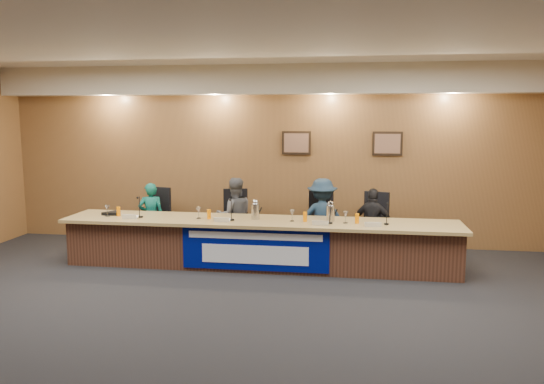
{
  "coord_description": "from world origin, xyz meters",
  "views": [
    {
      "loc": [
        1.39,
        -5.51,
        2.34
      ],
      "look_at": [
        0.18,
        2.52,
        1.16
      ],
      "focal_mm": 35.0,
      "sensor_mm": 36.0,
      "label": 1
    }
  ],
  "objects_px": {
    "dais_body": "(260,244)",
    "carafe_mid": "(255,211)",
    "banner": "(255,249)",
    "panelist_c": "(322,218)",
    "panelist_a": "(151,217)",
    "carafe_right": "(331,213)",
    "office_chair_b": "(236,225)",
    "speakerphone": "(112,213)",
    "office_chair_d": "(372,229)",
    "office_chair_c": "(322,227)",
    "office_chair_a": "(154,222)",
    "panelist_b": "(235,216)",
    "panelist_d": "(373,224)"
  },
  "relations": [
    {
      "from": "dais_body",
      "to": "carafe_mid",
      "type": "height_order",
      "value": "carafe_mid"
    },
    {
      "from": "banner",
      "to": "dais_body",
      "type": "bearing_deg",
      "value": 90.0
    },
    {
      "from": "panelist_c",
      "to": "panelist_a",
      "type": "bearing_deg",
      "value": -3.65
    },
    {
      "from": "dais_body",
      "to": "carafe_right",
      "type": "height_order",
      "value": "carafe_right"
    },
    {
      "from": "panelist_c",
      "to": "office_chair_b",
      "type": "distance_m",
      "value": 1.49
    },
    {
      "from": "carafe_mid",
      "to": "speakerphone",
      "type": "xyz_separation_m",
      "value": [
        -2.36,
        0.02,
        -0.1
      ]
    },
    {
      "from": "office_chair_d",
      "to": "speakerphone",
      "type": "relative_size",
      "value": 1.5
    },
    {
      "from": "dais_body",
      "to": "panelist_a",
      "type": "bearing_deg",
      "value": 160.94
    },
    {
      "from": "office_chair_c",
      "to": "speakerphone",
      "type": "distance_m",
      "value": 3.46
    },
    {
      "from": "panelist_c",
      "to": "dais_body",
      "type": "bearing_deg",
      "value": 33.59
    },
    {
      "from": "office_chair_b",
      "to": "banner",
      "type": "bearing_deg",
      "value": -78.77
    },
    {
      "from": "banner",
      "to": "panelist_a",
      "type": "bearing_deg",
      "value": 151.21
    },
    {
      "from": "dais_body",
      "to": "panelist_c",
      "type": "xyz_separation_m",
      "value": [
        0.92,
        0.7,
        0.31
      ]
    },
    {
      "from": "office_chair_a",
      "to": "carafe_right",
      "type": "height_order",
      "value": "carafe_right"
    },
    {
      "from": "panelist_b",
      "to": "office_chair_b",
      "type": "relative_size",
      "value": 2.72
    },
    {
      "from": "office_chair_d",
      "to": "carafe_mid",
      "type": "bearing_deg",
      "value": -138.2
    },
    {
      "from": "office_chair_d",
      "to": "office_chair_a",
      "type": "bearing_deg",
      "value": -162.27
    },
    {
      "from": "office_chair_c",
      "to": "carafe_right",
      "type": "bearing_deg",
      "value": -88.18
    },
    {
      "from": "office_chair_c",
      "to": "office_chair_b",
      "type": "bearing_deg",
      "value": 169.96
    },
    {
      "from": "panelist_c",
      "to": "carafe_mid",
      "type": "xyz_separation_m",
      "value": [
        -0.99,
        -0.71,
        0.21
      ]
    },
    {
      "from": "panelist_c",
      "to": "office_chair_a",
      "type": "bearing_deg",
      "value": -5.58
    },
    {
      "from": "banner",
      "to": "speakerphone",
      "type": "distance_m",
      "value": 2.49
    },
    {
      "from": "panelist_d",
      "to": "office_chair_b",
      "type": "height_order",
      "value": "panelist_d"
    },
    {
      "from": "carafe_mid",
      "to": "carafe_right",
      "type": "height_order",
      "value": "carafe_mid"
    },
    {
      "from": "carafe_right",
      "to": "speakerphone",
      "type": "height_order",
      "value": "carafe_right"
    },
    {
      "from": "panelist_b",
      "to": "office_chair_d",
      "type": "distance_m",
      "value": 2.32
    },
    {
      "from": "carafe_mid",
      "to": "carafe_right",
      "type": "xyz_separation_m",
      "value": [
        1.15,
        0.03,
        -0.0
      ]
    },
    {
      "from": "office_chair_d",
      "to": "panelist_a",
      "type": "bearing_deg",
      "value": -160.76
    },
    {
      "from": "panelist_b",
      "to": "speakerphone",
      "type": "xyz_separation_m",
      "value": [
        -1.87,
        -0.7,
        0.12
      ]
    },
    {
      "from": "panelist_d",
      "to": "carafe_right",
      "type": "bearing_deg",
      "value": 61.03
    },
    {
      "from": "carafe_mid",
      "to": "panelist_a",
      "type": "bearing_deg",
      "value": 160.15
    },
    {
      "from": "office_chair_a",
      "to": "office_chair_c",
      "type": "height_order",
      "value": "same"
    },
    {
      "from": "panelist_a",
      "to": "office_chair_a",
      "type": "relative_size",
      "value": 2.48
    },
    {
      "from": "banner",
      "to": "office_chair_b",
      "type": "relative_size",
      "value": 4.58
    },
    {
      "from": "panelist_c",
      "to": "office_chair_c",
      "type": "xyz_separation_m",
      "value": [
        0.0,
        0.1,
        -0.18
      ]
    },
    {
      "from": "dais_body",
      "to": "office_chair_b",
      "type": "relative_size",
      "value": 12.5
    },
    {
      "from": "office_chair_a",
      "to": "panelist_c",
      "type": "bearing_deg",
      "value": 13.46
    },
    {
      "from": "panelist_b",
      "to": "speakerphone",
      "type": "bearing_deg",
      "value": -0.5
    },
    {
      "from": "speakerphone",
      "to": "panelist_d",
      "type": "bearing_deg",
      "value": 9.45
    },
    {
      "from": "office_chair_c",
      "to": "carafe_right",
      "type": "relative_size",
      "value": 2.0
    },
    {
      "from": "panelist_d",
      "to": "carafe_mid",
      "type": "bearing_deg",
      "value": 36.48
    },
    {
      "from": "panelist_a",
      "to": "office_chair_d",
      "type": "distance_m",
      "value": 3.79
    },
    {
      "from": "dais_body",
      "to": "banner",
      "type": "height_order",
      "value": "banner"
    },
    {
      "from": "office_chair_b",
      "to": "office_chair_d",
      "type": "height_order",
      "value": "same"
    },
    {
      "from": "office_chair_d",
      "to": "panelist_b",
      "type": "bearing_deg",
      "value": -159.79
    },
    {
      "from": "panelist_c",
      "to": "panelist_d",
      "type": "height_order",
      "value": "panelist_c"
    },
    {
      "from": "panelist_d",
      "to": "office_chair_c",
      "type": "height_order",
      "value": "panelist_d"
    },
    {
      "from": "dais_body",
      "to": "office_chair_b",
      "type": "bearing_deg",
      "value": 124.63
    },
    {
      "from": "panelist_a",
      "to": "speakerphone",
      "type": "relative_size",
      "value": 3.72
    },
    {
      "from": "panelist_c",
      "to": "speakerphone",
      "type": "relative_size",
      "value": 4.11
    }
  ]
}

